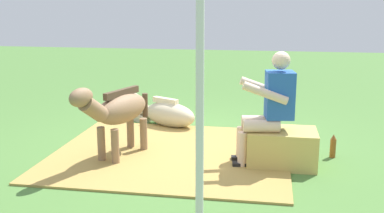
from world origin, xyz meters
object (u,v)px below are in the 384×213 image
at_px(hay_bale, 282,148).
at_px(pony_lying, 165,113).
at_px(soda_bottle, 333,146).
at_px(person_seated, 269,105).
at_px(pony_standing, 118,111).
at_px(tent_pole_left, 200,84).

height_order(hay_bale, pony_lying, pony_lying).
bearing_deg(soda_bottle, pony_lying, -24.96).
bearing_deg(person_seated, pony_standing, 2.70).
xyz_separation_m(hay_bale, person_seated, (0.16, 0.02, 0.49)).
distance_m(hay_bale, pony_lying, 2.22).
bearing_deg(pony_standing, soda_bottle, -169.40).
distance_m(pony_lying, soda_bottle, 2.54).
distance_m(person_seated, tent_pole_left, 2.03).
relative_size(pony_standing, pony_lying, 0.99).
relative_size(pony_lying, tent_pole_left, 0.52).
relative_size(hay_bale, pony_standing, 0.59).
bearing_deg(person_seated, pony_lying, -43.49).
distance_m(pony_lying, tent_pole_left, 3.67).
xyz_separation_m(person_seated, tent_pole_left, (0.48, 1.90, 0.55)).
distance_m(pony_standing, tent_pole_left, 2.30).
bearing_deg(tent_pole_left, pony_standing, -55.54).
distance_m(person_seated, pony_standing, 1.74).
height_order(person_seated, soda_bottle, person_seated).
bearing_deg(pony_standing, person_seated, -177.30).
bearing_deg(tent_pole_left, hay_bale, -108.54).
distance_m(person_seated, pony_lying, 2.18).
height_order(hay_bale, pony_standing, pony_standing).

